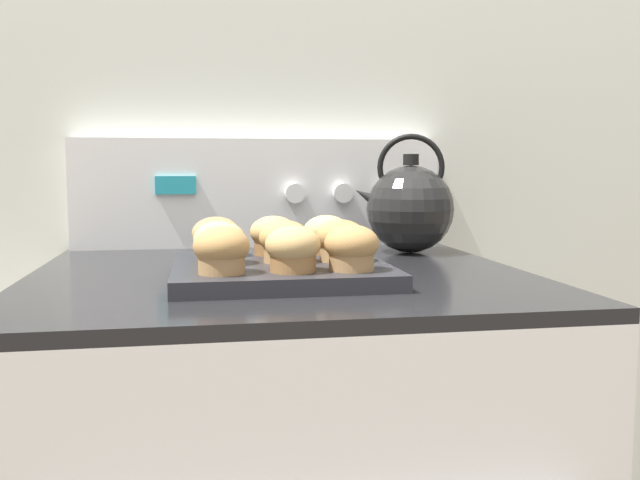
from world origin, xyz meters
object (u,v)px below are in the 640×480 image
muffin_r0_c2 (352,248)px  muffin_r1_c2 (341,241)px  muffin_r1_c0 (219,243)px  muffin_r0_c1 (289,249)px  muffin_r1_c1 (281,242)px  muffin_pan (280,270)px  tea_kettle (410,207)px  muffin_r0_c0 (221,251)px  muffin_r2_c0 (216,237)px  muffin_r2_c2 (326,235)px  muffin_r2_c1 (273,236)px

muffin_r0_c2 → muffin_r1_c2: size_ratio=1.00×
muffin_r1_c0 → muffin_r0_c1: bearing=-45.7°
muffin_r0_c1 → muffin_r1_c1: size_ratio=1.00×
muffin_pan → muffin_r1_c0: bearing=179.4°
muffin_r1_c1 → tea_kettle: (0.26, 0.24, 0.03)m
muffin_r0_c0 → muffin_r0_c2: size_ratio=1.00×
muffin_r0_c1 → muffin_r2_c0: same height
muffin_r2_c2 → muffin_r0_c1: bearing=-114.9°
muffin_r0_c2 → muffin_r1_c0: size_ratio=1.00×
muffin_r1_c1 → tea_kettle: tea_kettle is taller
muffin_r1_c1 → muffin_r2_c2: 0.12m
muffin_r1_c2 → muffin_r2_c2: (-0.00, 0.09, 0.00)m
muffin_r0_c2 → muffin_r1_c0: (-0.17, 0.09, 0.00)m
muffin_r1_c1 → muffin_r0_c2: bearing=-47.9°
muffin_r1_c0 → muffin_r2_c2: 0.19m
muffin_r0_c1 → muffin_r0_c2: 0.08m
muffin_r0_c0 → muffin_pan: bearing=46.0°
muffin_r1_c2 → muffin_r2_c0: (-0.17, 0.08, 0.00)m
muffin_pan → muffin_r1_c2: 0.10m
muffin_r2_c2 → tea_kettle: bearing=40.8°
muffin_pan → tea_kettle: bearing=42.7°
muffin_r0_c1 → muffin_r2_c1: 0.17m
muffin_r1_c0 → muffin_r0_c0: bearing=-89.9°
muffin_r0_c2 → tea_kettle: bearing=61.3°
muffin_r2_c0 → muffin_r2_c1: same height
muffin_r0_c2 → muffin_r2_c1: 0.19m
muffin_r0_c1 → muffin_r2_c0: (-0.09, 0.17, 0.00)m
muffin_r0_c0 → muffin_r0_c1: (0.08, -0.00, 0.00)m
muffin_r1_c2 → muffin_r2_c1: same height
muffin_pan → muffin_r2_c0: size_ratio=4.14×
muffin_r1_c0 → muffin_r1_c1: size_ratio=1.00×
muffin_r1_c0 → tea_kettle: size_ratio=0.33×
muffin_r0_c1 → tea_kettle: tea_kettle is taller
muffin_r1_c1 → muffin_r2_c1: bearing=91.3°
muffin_pan → muffin_r1_c2: muffin_r1_c2 is taller
muffin_r1_c0 → muffin_r1_c1: bearing=0.6°
muffin_r2_c2 → tea_kettle: size_ratio=0.33×
muffin_r1_c2 → muffin_r2_c2: size_ratio=1.00×
muffin_r1_c2 → muffin_r0_c1: bearing=-135.0°
muffin_r2_c0 → muffin_r1_c2: bearing=-26.1°
muffin_r0_c2 → muffin_r0_c0: bearing=179.4°
muffin_r2_c1 → tea_kettle: bearing=30.8°
muffin_pan → muffin_r2_c2: bearing=46.5°
muffin_r0_c0 → muffin_r0_c2: (0.17, -0.00, 0.00)m
muffin_r0_c2 → tea_kettle: tea_kettle is taller
muffin_r0_c0 → muffin_r2_c2: 0.24m
muffin_pan → muffin_r0_c0: (-0.08, -0.09, 0.04)m
muffin_r0_c2 → muffin_r2_c0: same height
muffin_r0_c0 → muffin_r1_c2: bearing=26.3°
muffin_r1_c0 → muffin_r2_c1: same height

